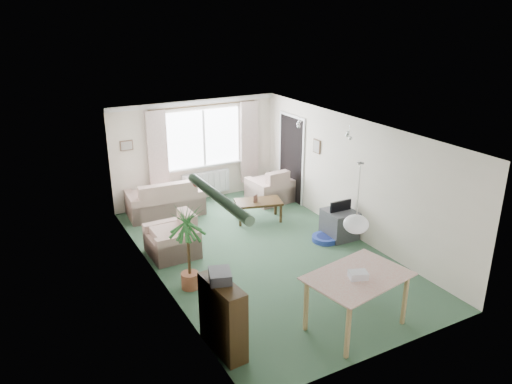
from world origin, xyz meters
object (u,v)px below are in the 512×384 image
armchair_left (172,235)px  tv_cube (339,224)px  armchair_corner (270,185)px  dining_table (356,302)px  coffee_table (258,211)px  houseplant (188,248)px  bookshelf (223,317)px  sofa (165,197)px  pet_bed (325,238)px

armchair_left → tv_cube: size_ratio=1.41×
armchair_corner → dining_table: dining_table is taller
dining_table → coffee_table: bearing=81.1°
houseplant → tv_cube: (3.35, 0.38, -0.45)m
bookshelf → houseplant: bearing=78.7°
armchair_left → bookshelf: bearing=-7.2°
armchair_left → coffee_table: 2.28m
armchair_left → coffee_table: (2.18, 0.63, -0.18)m
coffee_table → houseplant: size_ratio=0.67×
sofa → tv_cube: sofa is taller
bookshelf → tv_cube: bookshelf is taller
houseplant → tv_cube: 3.40m
sofa → armchair_corner: sofa is taller
bookshelf → pet_bed: 3.83m
bookshelf → pet_bed: bookshelf is taller
pet_bed → houseplant: bearing=-173.0°
dining_table → sofa: bearing=100.8°
sofa → bookshelf: (-0.87, -4.91, 0.11)m
armchair_left → coffee_table: size_ratio=0.90×
armchair_corner → houseplant: bearing=37.3°
coffee_table → houseplant: bearing=-140.7°
sofa → pet_bed: sofa is taller
tv_cube → armchair_corner: bearing=97.1°
sofa → dining_table: size_ratio=1.24×
coffee_table → dining_table: dining_table is taller
bookshelf → houseplant: 1.73m
coffee_table → dining_table: (-0.63, -4.05, 0.19)m
coffee_table → pet_bed: size_ratio=1.91×
armchair_left → houseplant: size_ratio=0.61×
armchair_corner → dining_table: size_ratio=0.69×
coffee_table → tv_cube: tv_cube is taller
coffee_table → bookshelf: (-2.52, -3.61, 0.29)m
tv_cube → pet_bed: tv_cube is taller
armchair_corner → coffee_table: 1.20m
sofa → armchair_corner: size_ratio=1.81×
armchair_corner → tv_cube: (0.22, -2.41, -0.12)m
sofa → houseplant: size_ratio=1.12×
sofa → houseplant: bearing=81.9°
armchair_left → bookshelf: (-0.34, -2.98, 0.12)m
armchair_corner → bookshelf: bookshelf is taller
coffee_table → tv_cube: (1.02, -1.53, 0.06)m
armchair_corner → coffee_table: bearing=43.7°
sofa → armchair_corner: (2.45, -0.41, -0.00)m
tv_cube → dining_table: bearing=-121.5°
coffee_table → tv_cube: size_ratio=1.57×
dining_table → tv_cube: size_ratio=2.10×
dining_table → pet_bed: (1.30, 2.51, -0.36)m
houseplant → dining_table: bearing=-51.6°
bookshelf → tv_cube: 4.11m
sofa → pet_bed: size_ratio=3.17×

